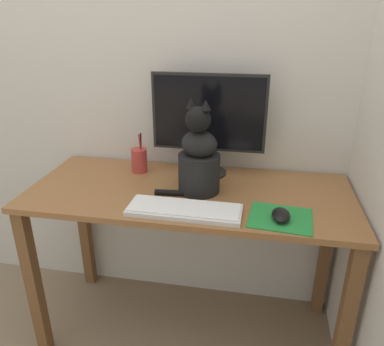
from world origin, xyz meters
name	(u,v)px	position (x,y,z in m)	size (l,w,h in m)	color
ground_plane	(190,327)	(0.00, 0.00, 0.00)	(12.00, 12.00, 0.00)	#847056
wall_back	(203,57)	(0.00, 0.31, 1.25)	(7.00, 0.04, 2.50)	beige
desk	(190,215)	(0.00, 0.00, 0.64)	(1.34, 0.57, 0.75)	brown
monitor	(209,119)	(0.05, 0.19, 1.01)	(0.49, 0.17, 0.45)	black
keyboard	(184,210)	(0.02, -0.19, 0.76)	(0.42, 0.15, 0.02)	silver
mousepad_right	(280,218)	(0.36, -0.17, 0.76)	(0.24, 0.21, 0.00)	#238438
computer_mouse_right	(281,215)	(0.36, -0.18, 0.77)	(0.06, 0.10, 0.03)	black
cat	(199,159)	(0.04, 0.00, 0.90)	(0.27, 0.21, 0.38)	black
pen_cup	(139,160)	(-0.26, 0.15, 0.81)	(0.07, 0.07, 0.18)	#B23833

